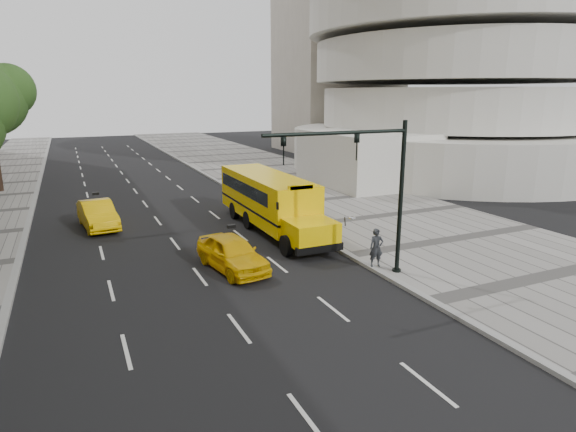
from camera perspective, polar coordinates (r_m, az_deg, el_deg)
name	(u,v)px	position (r m, az deg, el deg)	size (l,w,h in m)	color
ground	(194,241)	(25.34, -11.04, -2.95)	(140.00, 140.00, 0.00)	black
sidewalk_museum	(386,216)	(30.26, 11.58, -0.01)	(12.00, 140.00, 0.15)	gray
curb_museum	(299,227)	(27.24, 1.29, -1.30)	(0.30, 140.00, 0.15)	gray
curb_far	(19,262)	(24.85, -29.30, -4.73)	(0.30, 140.00, 0.15)	gray
guggenheim	(425,32)	(55.00, 15.96, 20.21)	(33.20, 42.20, 35.00)	silver
school_bus	(269,197)	(26.97, -2.31, 2.23)	(2.96, 11.56, 3.19)	#FCCA00
taxi_near	(232,253)	(20.86, -6.64, -4.37)	(1.77, 4.40, 1.50)	#ECB505
taxi_far	(98,215)	(29.24, -21.63, 0.16)	(1.62, 4.64, 1.53)	#ECB505
pedestrian	(376,248)	(20.99, 10.43, -3.71)	(0.61, 0.40, 1.68)	#2F3337
traffic_signal	(372,181)	(19.01, 9.98, 4.09)	(6.18, 0.36, 6.40)	black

